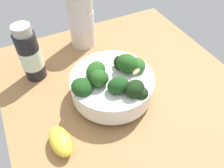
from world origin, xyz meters
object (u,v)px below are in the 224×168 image
at_px(bottle_short, 30,55).
at_px(lemon_wedge, 61,141).
at_px(bowl_of_broccoli, 113,83).
at_px(bottle_tall, 81,18).

bearing_deg(bottle_short, lemon_wedge, -90.53).
distance_m(bowl_of_broccoli, bottle_short, 0.21).
relative_size(bowl_of_broccoli, lemon_wedge, 2.80).
height_order(lemon_wedge, bottle_short, bottle_short).
xyz_separation_m(bowl_of_broccoli, lemon_wedge, (-0.15, -0.07, -0.03)).
height_order(lemon_wedge, bottle_tall, bottle_tall).
relative_size(bottle_tall, bottle_short, 1.18).
height_order(bottle_tall, bottle_short, bottle_tall).
bearing_deg(bottle_tall, bottle_short, -154.66).
bearing_deg(lemon_wedge, bottle_short, 89.47).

